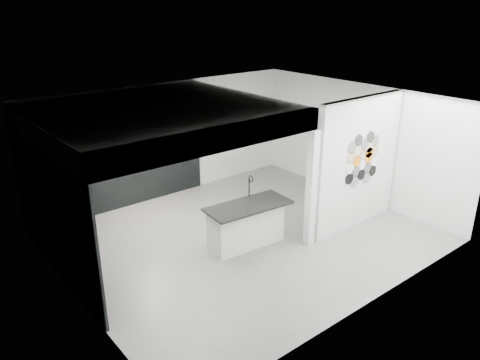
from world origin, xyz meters
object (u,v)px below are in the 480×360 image
kitchen_island (246,224)px  stockpot (79,159)px  utensil_cup (94,158)px  glass_vase (175,141)px  wall_basin (72,232)px  glass_bowl (175,142)px  partition_panel (358,163)px  kettle (173,141)px  bottle_dark (105,155)px

kitchen_island → stockpot: size_ratio=7.24×
stockpot → utensil_cup: stockpot is taller
glass_vase → stockpot: bearing=180.0°
wall_basin → utensil_cup: size_ratio=5.79×
glass_bowl → glass_vase: 0.02m
partition_panel → kettle: size_ratio=18.29×
wall_basin → glass_bowl: glass_bowl is taller
glass_bowl → utensil_cup: bearing=180.0°
kitchen_island → wall_basin: bearing=165.6°
kettle → utensil_cup: kettle is taller
partition_panel → glass_bowl: size_ratio=22.88×
stockpot → glass_vase: size_ratio=1.97×
partition_panel → wall_basin: size_ratio=4.67×
glass_bowl → bottle_dark: size_ratio=0.82×
glass_bowl → kitchen_island: bearing=-96.3°
wall_basin → glass_bowl: size_ratio=4.90×
kettle → glass_vase: size_ratio=1.24×
wall_basin → glass_vase: glass_vase is taller
partition_panel → stockpot: (-4.47, 3.87, 0.02)m
kettle → utensil_cup: (-2.00, 0.00, -0.01)m
partition_panel → glass_bowl: 4.39m
wall_basin → glass_vase: (3.39, 2.07, 0.53)m
glass_bowl → stockpot: bearing=180.0°
partition_panel → wall_basin: bearing=161.8°
glass_vase → glass_bowl: bearing=0.0°
stockpot → utensil_cup: 0.34m
glass_vase → partition_panel: bearing=-61.8°
partition_panel → wall_basin: (-5.46, 1.80, -0.55)m
partition_panel → utensil_cup: 5.66m
kettle → kitchen_island: bearing=-81.5°
bottle_dark → kitchen_island: bearing=-65.0°
wall_basin → kitchen_island: size_ratio=0.34×
utensil_cup → glass_vase: bearing=0.0°
glass_bowl → bottle_dark: bottle_dark is taller
partition_panel → bottle_dark: (-3.88, 3.87, -0.01)m
kettle → glass_bowl: (0.06, 0.00, -0.02)m
stockpot → bottle_dark: (0.59, 0.00, -0.02)m
wall_basin → kettle: 3.96m
stockpot → glass_bowl: (2.39, 0.00, -0.06)m
kitchen_island → glass_vase: glass_vase is taller
partition_panel → stockpot: bearing=139.1°
kitchen_island → bottle_dark: bearing=119.8°
wall_basin → bottle_dark: size_ratio=4.02×
kitchen_island → glass_vase: size_ratio=14.24×
partition_panel → stockpot: size_ratio=11.55×
partition_panel → glass_vase: partition_panel is taller
kitchen_island → stockpot: stockpot is taller
wall_basin → kitchen_island: bearing=-19.1°
partition_panel → bottle_dark: 5.47m
glass_vase → utensil_cup: bearing=180.0°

